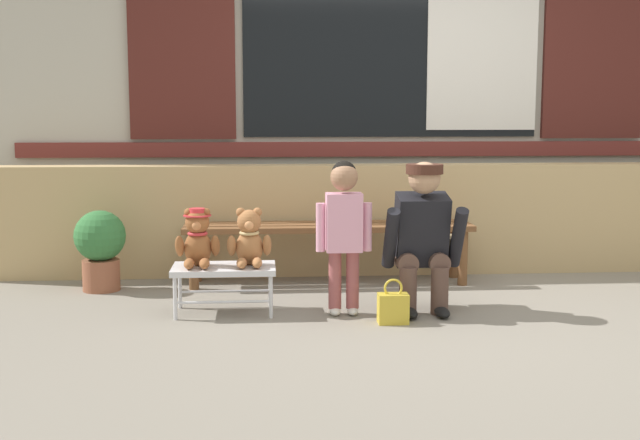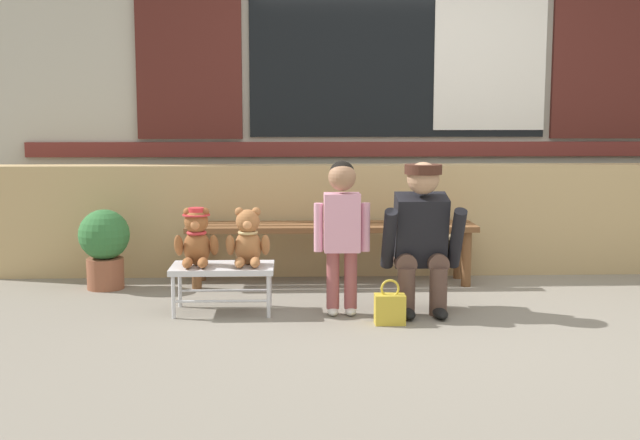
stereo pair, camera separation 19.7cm
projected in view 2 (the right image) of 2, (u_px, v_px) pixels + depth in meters
The scene contains 11 objects.
ground_plane at pixel (434, 319), 4.96m from camera, with size 60.00×60.00×0.00m, color gray.
brick_low_wall at pixel (403, 219), 6.32m from camera, with size 6.41×0.25×0.85m, color tan.
shop_facade at pixel (397, 61), 6.66m from camera, with size 6.54×0.26×3.30m.
wooden_bench_long at pixel (331, 233), 5.94m from camera, with size 2.10×0.40×0.44m.
small_display_bench at pixel (223, 271), 5.09m from camera, with size 0.64×0.36×0.30m.
teddy_bear_with_hat at pixel (196, 238), 5.06m from camera, with size 0.28×0.27×0.36m.
teddy_bear_plain at pixel (248, 239), 5.07m from camera, with size 0.28×0.26×0.36m.
child_standing at pixel (342, 220), 4.99m from camera, with size 0.35×0.18×0.96m.
adult_crouching at pixel (422, 237), 5.07m from camera, with size 0.50×0.49×0.95m.
handbag_on_ground at pixel (390, 308), 4.83m from camera, with size 0.18×0.11×0.27m.
potted_plant at pixel (104, 244), 5.77m from camera, with size 0.36×0.36×0.57m.
Camera 2 is at (-0.88, -4.81, 1.26)m, focal length 45.64 mm.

